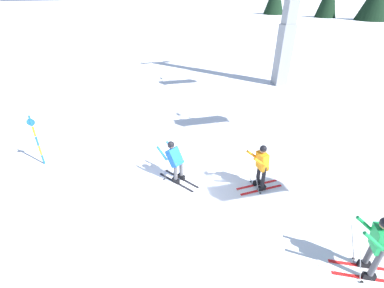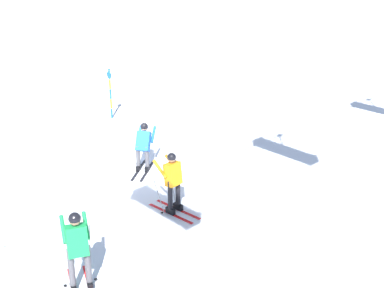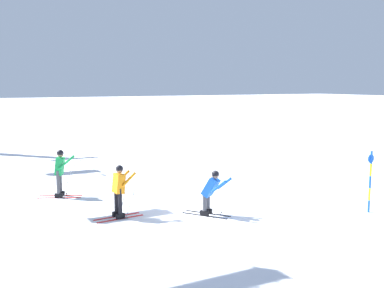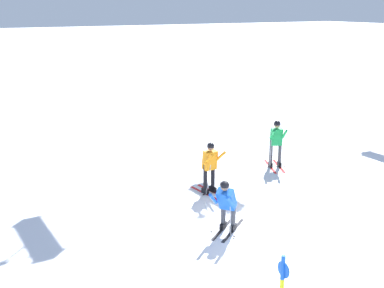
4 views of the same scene
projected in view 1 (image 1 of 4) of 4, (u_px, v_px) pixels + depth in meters
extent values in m
plane|color=white|center=(171.00, 194.00, 9.20)|extent=(260.00, 260.00, 0.00)
cube|color=black|center=(176.00, 182.00, 9.72)|extent=(1.34, 1.01, 0.01)
cube|color=black|center=(176.00, 180.00, 9.68)|extent=(0.29, 0.25, 0.16)
cylinder|color=#4C4C51|center=(176.00, 171.00, 9.47)|extent=(0.13, 0.13, 0.68)
cube|color=black|center=(181.00, 179.00, 9.91)|extent=(1.34, 1.01, 0.01)
cube|color=black|center=(181.00, 177.00, 9.87)|extent=(0.29, 0.25, 0.16)
cylinder|color=#4C4C51|center=(181.00, 167.00, 9.65)|extent=(0.13, 0.13, 0.68)
cube|color=blue|center=(175.00, 157.00, 9.43)|extent=(0.68, 0.66, 0.67)
sphere|color=#997051|center=(171.00, 146.00, 9.31)|extent=(0.22, 0.22, 0.22)
sphere|color=black|center=(171.00, 145.00, 9.30)|extent=(0.24, 0.24, 0.24)
cylinder|color=blue|center=(162.00, 153.00, 9.44)|extent=(0.46, 0.36, 0.44)
cylinder|color=gray|center=(161.00, 168.00, 9.74)|extent=(0.33, 0.39, 1.16)
cylinder|color=black|center=(164.00, 179.00, 9.81)|extent=(0.07, 0.07, 0.01)
cylinder|color=blue|center=(171.00, 148.00, 9.74)|extent=(0.46, 0.36, 0.44)
cylinder|color=gray|center=(172.00, 161.00, 10.10)|extent=(0.46, 0.20, 1.16)
cylinder|color=black|center=(177.00, 171.00, 10.23)|extent=(0.07, 0.07, 0.01)
cube|color=gray|center=(283.00, 56.00, 18.25)|extent=(0.83, 0.83, 3.89)
cylinder|color=blue|center=(43.00, 159.00, 10.64)|extent=(0.07, 0.07, 0.41)
cylinder|color=yellow|center=(40.00, 150.00, 10.43)|extent=(0.07, 0.07, 0.41)
cylinder|color=blue|center=(37.00, 141.00, 10.22)|extent=(0.07, 0.07, 0.41)
cylinder|color=yellow|center=(34.00, 131.00, 10.01)|extent=(0.07, 0.07, 0.41)
cylinder|color=blue|center=(30.00, 121.00, 9.80)|extent=(0.07, 0.07, 0.41)
cylinder|color=blue|center=(31.00, 122.00, 9.81)|extent=(0.01, 0.28, 0.28)
cube|color=red|center=(368.00, 278.00, 6.56)|extent=(0.75, 1.52, 0.01)
cube|color=black|center=(369.00, 276.00, 6.52)|extent=(0.22, 0.30, 0.16)
cylinder|color=#4C4C51|center=(376.00, 262.00, 6.26)|extent=(0.13, 0.13, 0.86)
cube|color=red|center=(363.00, 266.00, 6.84)|extent=(0.75, 1.52, 0.01)
cube|color=black|center=(364.00, 264.00, 6.80)|extent=(0.22, 0.30, 0.16)
cylinder|color=#4C4C51|center=(371.00, 250.00, 6.54)|extent=(0.13, 0.13, 0.86)
cube|color=green|center=(380.00, 239.00, 6.11)|extent=(0.52, 0.48, 0.67)
cylinder|color=green|center=(373.00, 241.00, 5.88)|extent=(0.29, 0.51, 0.45)
cylinder|color=gray|center=(360.00, 264.00, 6.23)|extent=(0.09, 0.40, 1.23)
cylinder|color=black|center=(362.00, 282.00, 6.44)|extent=(0.07, 0.07, 0.01)
cylinder|color=green|center=(366.00, 225.00, 6.27)|extent=(0.29, 0.51, 0.45)
cylinder|color=gray|center=(353.00, 245.00, 6.70)|extent=(0.26, 0.33, 1.23)
cylinder|color=black|center=(353.00, 258.00, 6.98)|extent=(0.07, 0.07, 0.01)
cube|color=red|center=(261.00, 190.00, 9.37)|extent=(0.23, 1.57, 0.01)
cube|color=black|center=(262.00, 188.00, 9.32)|extent=(0.13, 0.29, 0.16)
cylinder|color=black|center=(264.00, 176.00, 9.08)|extent=(0.13, 0.13, 0.82)
cube|color=red|center=(257.00, 185.00, 9.61)|extent=(0.23, 1.57, 0.01)
cube|color=black|center=(257.00, 183.00, 9.57)|extent=(0.13, 0.29, 0.16)
cylinder|color=black|center=(259.00, 171.00, 9.32)|extent=(0.13, 0.13, 0.82)
cube|color=orange|center=(262.00, 161.00, 8.92)|extent=(0.45, 0.36, 0.63)
sphere|color=#997051|center=(263.00, 150.00, 8.69)|extent=(0.22, 0.22, 0.22)
sphere|color=black|center=(263.00, 149.00, 8.67)|extent=(0.24, 0.24, 0.24)
cylinder|color=orange|center=(260.00, 162.00, 8.59)|extent=(0.13, 0.50, 0.43)
cylinder|color=gray|center=(257.00, 181.00, 8.90)|extent=(0.15, 0.38, 1.16)
cylinder|color=black|center=(260.00, 193.00, 9.16)|extent=(0.07, 0.07, 0.01)
cylinder|color=orange|center=(253.00, 155.00, 8.96)|extent=(0.13, 0.50, 0.43)
cylinder|color=gray|center=(249.00, 172.00, 9.35)|extent=(0.08, 0.40, 1.16)
cylinder|color=black|center=(251.00, 182.00, 9.69)|extent=(0.07, 0.07, 0.01)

